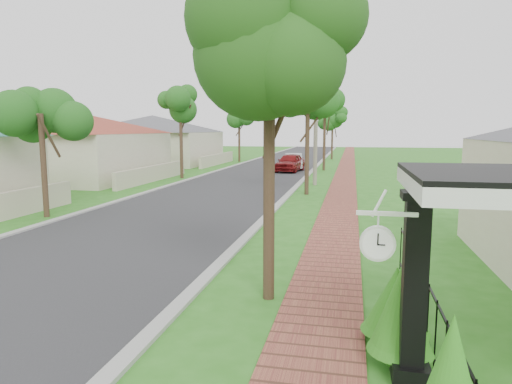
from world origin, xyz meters
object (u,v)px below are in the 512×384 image
Objects in this scene: parked_car_white at (294,162)px; station_clock at (378,241)px; utility_pole at (316,107)px; porch_post at (414,299)px; parked_car_red at (290,163)px; near_tree at (270,47)px.

station_clock is at bearing -89.00° from parked_car_white.
parked_car_white is 0.43× the size of utility_pole.
porch_post is 0.28× the size of utility_pole.
parked_car_white is at bearing 99.03° from station_clock.
station_clock reaches higher than parked_car_white.
porch_post is 0.65× the size of parked_car_white.
parked_car_red is at bearing 100.74° from porch_post.
parked_car_white is at bearing 100.02° from porch_post.
near_tree is (3.20, -28.92, 4.11)m from parked_car_white.
porch_post is 21.49m from utility_pole.
station_clock is at bearing -83.42° from utility_pole.
station_clock is (2.47, -21.40, -2.61)m from utility_pole.
utility_pole is at bearing 98.02° from porch_post.
parked_car_red is at bearing 96.82° from near_tree.
station_clock is (1.86, -2.90, -2.80)m from near_tree.
station_clock is (-0.49, -0.40, 0.83)m from porch_post.
utility_pole is (2.59, -10.42, 3.92)m from parked_car_white.
utility_pole is (-2.96, 21.00, 3.44)m from porch_post.
porch_post is 1.04m from station_clock.
near_tree is (3.20, -26.77, 4.05)m from parked_car_red.
station_clock is (5.06, -29.67, 1.24)m from parked_car_red.
parked_car_red is (-5.55, 29.27, -0.41)m from porch_post.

